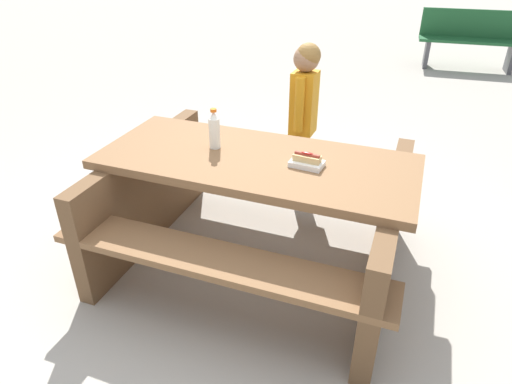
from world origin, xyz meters
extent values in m
plane|color=#ADA599|center=(0.00, 0.00, 0.00)|extent=(30.00, 30.00, 0.00)
cube|color=brown|center=(0.00, 0.00, 0.72)|extent=(1.84, 0.86, 0.05)
cube|color=brown|center=(0.03, 0.56, 0.43)|extent=(1.81, 0.38, 0.04)
cube|color=brown|center=(-0.03, -0.56, 0.43)|extent=(1.81, 0.38, 0.04)
cube|color=brown|center=(0.78, -0.04, 0.35)|extent=(0.18, 1.40, 0.70)
cube|color=brown|center=(-0.78, 0.04, 0.35)|extent=(0.18, 1.40, 0.70)
cylinder|color=silver|center=(-0.27, 0.06, 0.84)|extent=(0.07, 0.07, 0.18)
cone|color=silver|center=(-0.27, 0.06, 0.95)|extent=(0.06, 0.06, 0.04)
cylinder|color=orange|center=(-0.27, 0.06, 0.98)|extent=(0.04, 0.04, 0.02)
cube|color=white|center=(0.30, -0.02, 0.77)|extent=(0.19, 0.13, 0.03)
cube|color=#D8B272|center=(0.30, -0.02, 0.80)|extent=(0.16, 0.08, 0.04)
cylinder|color=maroon|center=(0.30, -0.02, 0.82)|extent=(0.14, 0.05, 0.03)
ellipsoid|color=maroon|center=(0.30, -0.02, 0.83)|extent=(0.07, 0.03, 0.01)
cylinder|color=#262633|center=(0.07, 0.87, 0.27)|extent=(0.08, 0.08, 0.55)
cylinder|color=#262633|center=(0.08, 0.99, 0.27)|extent=(0.08, 0.08, 0.55)
cube|color=orange|center=(0.08, 0.93, 0.78)|extent=(0.19, 0.20, 0.46)
cylinder|color=orange|center=(0.07, 0.81, 0.80)|extent=(0.07, 0.07, 0.39)
cylinder|color=orange|center=(0.09, 1.04, 0.80)|extent=(0.07, 0.07, 0.39)
sphere|color=#997051|center=(0.08, 0.93, 1.10)|extent=(0.18, 0.18, 0.18)
sphere|color=olive|center=(0.09, 0.93, 1.12)|extent=(0.17, 0.17, 0.17)
cube|color=#1E592D|center=(1.69, 5.50, 0.43)|extent=(1.51, 0.43, 0.04)
cube|color=#1E592D|center=(1.69, 5.68, 0.65)|extent=(1.50, 0.07, 0.40)
cube|color=#4C4C51|center=(1.09, 5.48, 0.21)|extent=(0.07, 0.36, 0.41)
cube|color=#4C4C51|center=(2.29, 5.51, 0.21)|extent=(0.07, 0.36, 0.41)
camera|label=1|loc=(0.69, -2.20, 1.86)|focal=31.63mm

